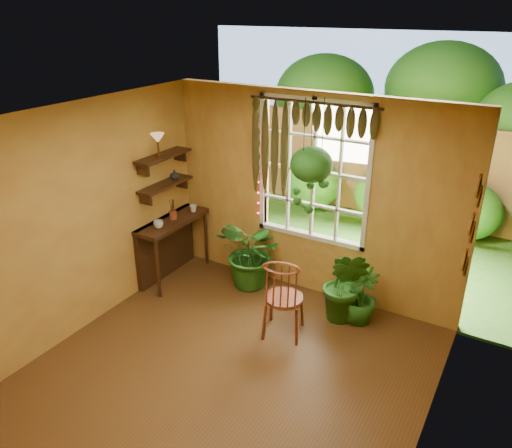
{
  "coord_description": "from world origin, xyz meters",
  "views": [
    {
      "loc": [
        2.4,
        -3.32,
        3.64
      ],
      "look_at": [
        -0.19,
        1.15,
        1.36
      ],
      "focal_mm": 35.0,
      "sensor_mm": 36.0,
      "label": 1
    }
  ],
  "objects_px": {
    "counter_ledge": "(168,240)",
    "hanging_basket": "(311,167)",
    "potted_plant_left": "(253,253)",
    "potted_plant_mid": "(345,285)",
    "windsor_chair": "(283,309)"
  },
  "relations": [
    {
      "from": "potted_plant_left",
      "to": "hanging_basket",
      "type": "distance_m",
      "value": 1.59
    },
    {
      "from": "counter_ledge",
      "to": "hanging_basket",
      "type": "bearing_deg",
      "value": 8.68
    },
    {
      "from": "potted_plant_mid",
      "to": "hanging_basket",
      "type": "bearing_deg",
      "value": 166.03
    },
    {
      "from": "counter_ledge",
      "to": "potted_plant_left",
      "type": "height_order",
      "value": "potted_plant_left"
    },
    {
      "from": "windsor_chair",
      "to": "potted_plant_left",
      "type": "distance_m",
      "value": 1.18
    },
    {
      "from": "windsor_chair",
      "to": "potted_plant_left",
      "type": "xyz_separation_m",
      "value": [
        -0.88,
        0.78,
        0.16
      ]
    },
    {
      "from": "hanging_basket",
      "to": "potted_plant_mid",
      "type": "bearing_deg",
      "value": -13.97
    },
    {
      "from": "potted_plant_left",
      "to": "potted_plant_mid",
      "type": "bearing_deg",
      "value": -6.22
    },
    {
      "from": "windsor_chair",
      "to": "potted_plant_left",
      "type": "height_order",
      "value": "windsor_chair"
    },
    {
      "from": "windsor_chair",
      "to": "potted_plant_mid",
      "type": "bearing_deg",
      "value": 33.99
    },
    {
      "from": "counter_ledge",
      "to": "hanging_basket",
      "type": "height_order",
      "value": "hanging_basket"
    },
    {
      "from": "counter_ledge",
      "to": "potted_plant_mid",
      "type": "relative_size",
      "value": 1.19
    },
    {
      "from": "potted_plant_left",
      "to": "potted_plant_mid",
      "type": "distance_m",
      "value": 1.41
    },
    {
      "from": "counter_ledge",
      "to": "potted_plant_left",
      "type": "distance_m",
      "value": 1.26
    },
    {
      "from": "counter_ledge",
      "to": "windsor_chair",
      "type": "xyz_separation_m",
      "value": [
        2.09,
        -0.46,
        -0.2
      ]
    }
  ]
}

